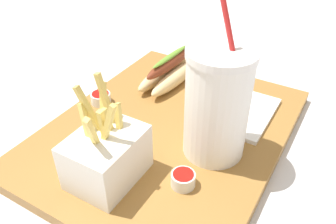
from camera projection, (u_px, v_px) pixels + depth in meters
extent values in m
cube|color=silver|center=(168.00, 141.00, 0.59)|extent=(2.40, 2.40, 0.02)
cube|color=olive|center=(168.00, 131.00, 0.58)|extent=(0.45, 0.36, 0.02)
cylinder|color=white|center=(217.00, 107.00, 0.48)|extent=(0.09, 0.09, 0.16)
cylinder|color=white|center=(222.00, 53.00, 0.44)|extent=(0.09, 0.09, 0.01)
cylinder|color=red|center=(227.00, 21.00, 0.42)|extent=(0.01, 0.03, 0.08)
cube|color=white|center=(107.00, 157.00, 0.46)|extent=(0.10, 0.08, 0.07)
cube|color=#E5C660|center=(119.00, 123.00, 0.46)|extent=(0.02, 0.02, 0.06)
cube|color=#E5C660|center=(104.00, 131.00, 0.44)|extent=(0.01, 0.01, 0.07)
cube|color=#E5C660|center=(91.00, 113.00, 0.44)|extent=(0.02, 0.03, 0.08)
cube|color=#E5C660|center=(92.00, 133.00, 0.41)|extent=(0.03, 0.02, 0.06)
cube|color=#E5C660|center=(104.00, 110.00, 0.46)|extent=(0.03, 0.02, 0.08)
cube|color=#E5C660|center=(87.00, 126.00, 0.44)|extent=(0.02, 0.03, 0.06)
cube|color=#E5C660|center=(110.00, 127.00, 0.45)|extent=(0.01, 0.02, 0.06)
cube|color=#E5C660|center=(106.00, 102.00, 0.45)|extent=(0.01, 0.02, 0.09)
cube|color=#E5C660|center=(107.00, 127.00, 0.43)|extent=(0.01, 0.03, 0.07)
ellipsoid|color=#E5C689|center=(177.00, 76.00, 0.68)|extent=(0.17, 0.04, 0.03)
ellipsoid|color=#E5C689|center=(164.00, 72.00, 0.69)|extent=(0.17, 0.04, 0.03)
ellipsoid|color=maroon|center=(171.00, 62.00, 0.67)|extent=(0.15, 0.03, 0.02)
ellipsoid|color=#6B9E33|center=(171.00, 56.00, 0.66)|extent=(0.12, 0.02, 0.01)
cylinder|color=white|center=(99.00, 99.00, 0.62)|extent=(0.04, 0.04, 0.02)
cylinder|color=#B2140F|center=(99.00, 96.00, 0.62)|extent=(0.03, 0.03, 0.01)
cylinder|color=white|center=(183.00, 180.00, 0.47)|extent=(0.03, 0.03, 0.02)
cylinder|color=#B2140F|center=(183.00, 175.00, 0.46)|extent=(0.03, 0.03, 0.01)
cube|color=white|center=(237.00, 111.00, 0.61)|extent=(0.14, 0.12, 0.01)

